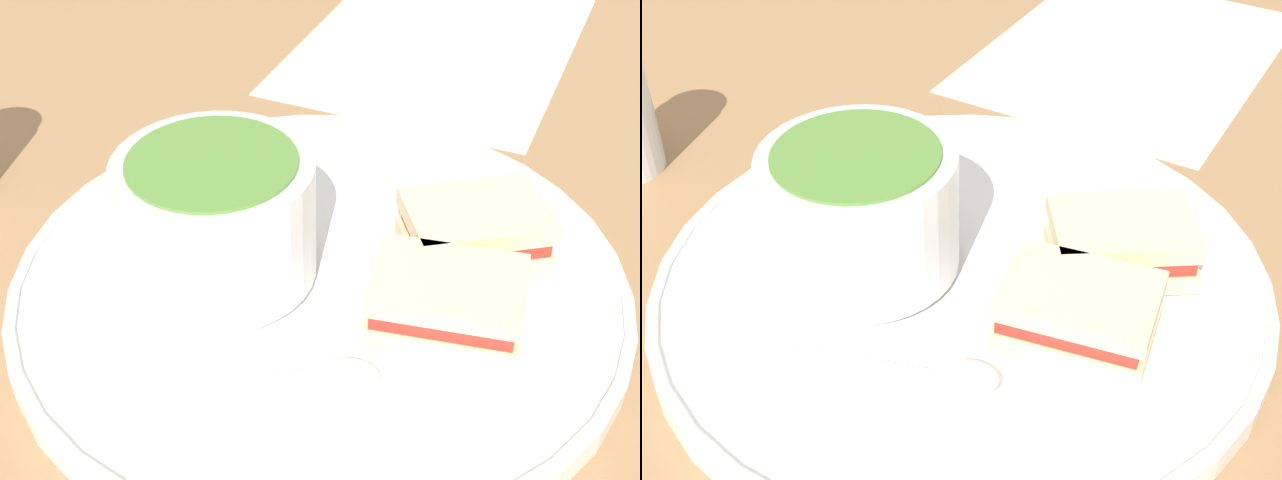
% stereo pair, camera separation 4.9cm
% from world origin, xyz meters
% --- Properties ---
extents(ground_plane, '(2.40, 2.40, 0.00)m').
position_xyz_m(ground_plane, '(0.00, 0.00, 0.00)').
color(ground_plane, '#9E754C').
extents(plate, '(0.35, 0.35, 0.02)m').
position_xyz_m(plate, '(0.00, 0.00, 0.01)').
color(plate, white).
rests_on(plate, ground_plane).
extents(soup_bowl, '(0.11, 0.11, 0.07)m').
position_xyz_m(soup_bowl, '(-0.06, -0.01, 0.06)').
color(soup_bowl, white).
rests_on(soup_bowl, plate).
extents(spoon, '(0.12, 0.02, 0.01)m').
position_xyz_m(spoon, '(0.01, -0.08, 0.02)').
color(spoon, silver).
rests_on(spoon, plate).
extents(sandwich_half_near, '(0.08, 0.06, 0.03)m').
position_xyz_m(sandwich_half_near, '(0.07, -0.04, 0.04)').
color(sandwich_half_near, beige).
rests_on(sandwich_half_near, plate).
extents(sandwich_half_far, '(0.09, 0.08, 0.03)m').
position_xyz_m(sandwich_half_far, '(0.09, 0.03, 0.04)').
color(sandwich_half_far, beige).
rests_on(sandwich_half_far, plate).
extents(menu_sheet, '(0.30, 0.34, 0.00)m').
position_xyz_m(menu_sheet, '(0.06, 0.34, 0.00)').
color(menu_sheet, white).
rests_on(menu_sheet, ground_plane).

